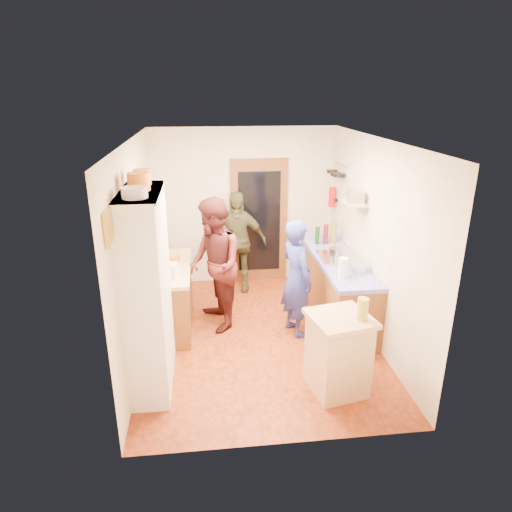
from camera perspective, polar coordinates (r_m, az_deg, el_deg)
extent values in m
cube|color=#94361A|center=(6.28, 0.31, -10.09)|extent=(3.00, 4.00, 0.02)
cube|color=silver|center=(5.45, 0.37, 14.44)|extent=(3.00, 4.00, 0.02)
cube|color=silver|center=(7.65, -1.51, 6.15)|extent=(3.00, 0.02, 2.60)
cube|color=silver|center=(3.91, 3.98, -8.26)|extent=(3.00, 0.02, 2.60)
cube|color=silver|center=(5.75, -14.76, 0.68)|extent=(0.02, 4.00, 2.60)
cube|color=silver|center=(6.09, 14.58, 1.79)|extent=(0.02, 4.00, 2.60)
cube|color=brown|center=(7.70, 0.39, 4.33)|extent=(0.95, 0.06, 2.10)
cube|color=black|center=(7.67, 0.42, 4.26)|extent=(0.70, 0.02, 1.70)
cube|color=white|center=(5.06, -13.34, -4.37)|extent=(0.40, 1.20, 2.20)
cube|color=white|center=(4.73, -14.39, 7.64)|extent=(0.40, 1.14, 0.04)
cylinder|color=white|center=(4.42, -14.94, 7.67)|extent=(0.24, 0.24, 0.10)
cylinder|color=orange|center=(4.74, -14.46, 9.01)|extent=(0.22, 0.22, 0.18)
cylinder|color=orange|center=(5.03, -14.04, 9.58)|extent=(0.18, 0.18, 0.16)
cube|color=brown|center=(6.46, -10.84, -5.20)|extent=(0.60, 1.40, 0.85)
cube|color=tan|center=(6.28, -11.11, -1.49)|extent=(0.64, 1.44, 0.05)
cube|color=white|center=(5.89, -10.94, -1.75)|extent=(0.28, 0.23, 0.18)
cylinder|color=white|center=(6.05, -11.79, -1.28)|extent=(0.18, 0.18, 0.17)
cylinder|color=orange|center=(6.46, -10.32, -0.20)|extent=(0.22, 0.22, 0.08)
cube|color=tan|center=(6.72, -10.70, 0.33)|extent=(0.33, 0.26, 0.02)
cube|color=brown|center=(6.75, 9.98, -4.04)|extent=(0.60, 2.20, 0.84)
cube|color=#0A07A7|center=(6.58, 10.22, -0.47)|extent=(0.62, 2.22, 0.06)
cube|color=silver|center=(6.53, 10.33, -0.17)|extent=(0.55, 0.58, 0.04)
cylinder|color=silver|center=(6.42, 10.14, 0.36)|extent=(0.22, 0.22, 0.14)
cylinder|color=#143F14|center=(7.07, 7.68, 2.58)|extent=(0.09, 0.09, 0.28)
cylinder|color=#591419|center=(7.09, 8.71, 2.71)|extent=(0.08, 0.08, 0.31)
cylinder|color=olive|center=(7.15, 9.66, 3.01)|extent=(0.10, 0.10, 0.36)
cylinder|color=white|center=(5.86, 10.82, -1.45)|extent=(0.13, 0.13, 0.26)
cylinder|color=silver|center=(6.13, 12.49, -1.37)|extent=(0.30, 0.30, 0.11)
cube|color=tan|center=(5.15, 10.20, -12.17)|extent=(0.65, 0.65, 0.86)
cube|color=tan|center=(4.92, 10.53, -7.68)|extent=(0.73, 0.73, 0.05)
cube|color=white|center=(4.93, 9.75, -7.43)|extent=(0.40, 0.35, 0.02)
cylinder|color=#AD9E2D|center=(4.85, 13.19, -6.45)|extent=(0.14, 0.14, 0.23)
cylinder|color=silver|center=(7.31, 10.49, 11.17)|extent=(0.02, 0.65, 0.02)
cylinder|color=black|center=(7.15, 10.36, 9.92)|extent=(0.18, 0.18, 0.05)
cylinder|color=black|center=(7.34, 9.91, 10.05)|extent=(0.16, 0.16, 0.05)
cylinder|color=black|center=(7.53, 9.48, 10.40)|extent=(0.17, 0.17, 0.05)
cube|color=tan|center=(6.34, 12.29, 6.47)|extent=(0.26, 0.42, 0.03)
cube|color=silver|center=(6.32, 12.35, 7.26)|extent=(0.29, 0.34, 0.15)
cube|color=black|center=(7.59, 9.90, 6.91)|extent=(0.06, 0.10, 0.04)
cylinder|color=red|center=(7.56, 9.48, 7.28)|extent=(0.11, 0.11, 0.32)
cube|color=gold|center=(4.07, -18.00, 3.40)|extent=(0.03, 0.25, 0.30)
imported|color=navy|center=(6.06, 5.45, -2.80)|extent=(0.56, 0.68, 1.60)
imported|color=#431818|center=(6.22, -5.09, -0.98)|extent=(0.87, 1.02, 1.84)
imported|color=#3F3F26|center=(7.37, -2.40, 1.80)|extent=(1.01, 0.51, 1.66)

